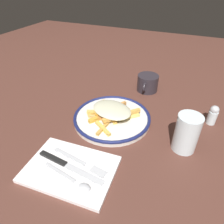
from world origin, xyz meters
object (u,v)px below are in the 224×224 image
at_px(water_glass, 187,133).
at_px(salt_shaker, 213,115).
at_px(plate, 112,118).
at_px(coffee_mug, 148,83).
at_px(fork, 79,161).
at_px(knife, 65,164).
at_px(napkin, 71,169).
at_px(fries_heap, 110,112).
at_px(spoon, 74,181).

relative_size(water_glass, salt_shaker, 1.68).
height_order(plate, coffee_mug, coffee_mug).
xyz_separation_m(water_glass, coffee_mug, (-0.30, -0.20, -0.02)).
bearing_deg(fork, knife, -51.87).
bearing_deg(napkin, fries_heap, 177.51).
relative_size(napkin, fork, 1.35).
xyz_separation_m(fries_heap, water_glass, (0.04, 0.26, 0.02)).
distance_m(fork, spoon, 0.06).
relative_size(knife, salt_shaker, 2.94).
relative_size(spoon, water_glass, 1.27).
distance_m(plate, fries_heap, 0.03).
bearing_deg(plate, coffee_mug, 167.76).
bearing_deg(knife, napkin, 84.12).
distance_m(napkin, water_glass, 0.34).
bearing_deg(fries_heap, napkin, -2.49).
height_order(napkin, coffee_mug, coffee_mug).
bearing_deg(salt_shaker, coffee_mug, -117.38).
bearing_deg(napkin, plate, 176.42).
bearing_deg(fries_heap, water_glass, 81.96).
bearing_deg(salt_shaker, fries_heap, -68.84).
bearing_deg(water_glass, fries_heap, -98.04).
bearing_deg(fries_heap, plate, 131.85).
relative_size(fries_heap, knife, 0.91).
bearing_deg(knife, water_glass, 125.65).
height_order(napkin, spoon, spoon).
bearing_deg(salt_shaker, plate, -69.22).
bearing_deg(knife, fork, 128.13).
distance_m(fork, water_glass, 0.32).
relative_size(napkin, coffee_mug, 2.06).
distance_m(fries_heap, napkin, 0.25).
bearing_deg(coffee_mug, spoon, -4.02).
xyz_separation_m(plate, salt_shaker, (-0.12, 0.33, 0.02)).
height_order(fries_heap, napkin, fries_heap).
bearing_deg(napkin, knife, -95.88).
distance_m(fries_heap, salt_shaker, 0.36).
height_order(fries_heap, salt_shaker, salt_shaker).
bearing_deg(fork, napkin, -24.76).
height_order(napkin, water_glass, water_glass).
height_order(fork, spoon, spoon).
xyz_separation_m(fork, water_glass, (-0.18, 0.26, 0.05)).
bearing_deg(spoon, salt_shaker, 142.87).
height_order(water_glass, coffee_mug, water_glass).
distance_m(napkin, salt_shaker, 0.51).
bearing_deg(water_glass, spoon, -44.04).
distance_m(knife, salt_shaker, 0.52).
bearing_deg(coffee_mug, napkin, -8.08).
xyz_separation_m(fries_heap, coffee_mug, (-0.27, 0.06, -0.00)).
bearing_deg(fork, plate, 179.10).
bearing_deg(spoon, fries_heap, -175.14).
distance_m(knife, spoon, 0.06).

